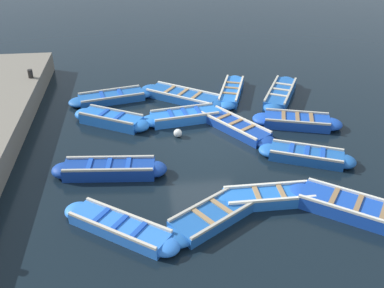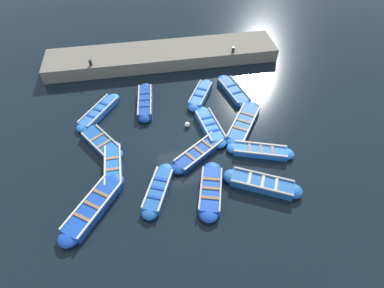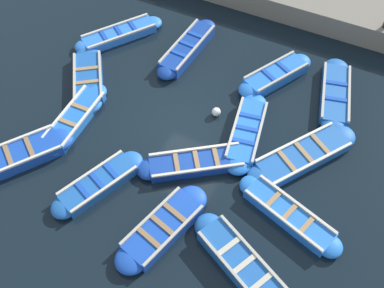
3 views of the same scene
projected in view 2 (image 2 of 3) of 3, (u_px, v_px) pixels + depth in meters
name	position (u px, v px, depth m)	size (l,w,h in m)	color
ground_plane	(178.00, 139.00, 16.15)	(120.00, 120.00, 0.00)	black
boat_broadside	(201.00, 95.00, 18.39)	(3.10, 2.19, 0.46)	blue
boat_alongside	(262.00, 184.00, 13.97)	(2.38, 3.68, 0.47)	#1E59AD
boat_stern_in	(210.00, 126.00, 16.59)	(3.46, 1.38, 0.41)	blue
boat_outer_right	(113.00, 166.00, 14.74)	(3.30, 0.85, 0.38)	blue
boat_mid_row	(234.00, 91.00, 18.73)	(3.63, 1.64, 0.36)	#1E59AD
boat_drifting	(244.00, 123.00, 16.76)	(3.78, 3.01, 0.38)	#1E59AD
boat_end_of_row	(199.00, 152.00, 15.33)	(2.74, 3.46, 0.37)	navy
boat_inner_gap	(93.00, 207.00, 13.14)	(3.81, 3.10, 0.45)	#1947B7
boat_far_corner	(158.00, 190.00, 13.78)	(3.19, 1.92, 0.39)	#1E59AD
boat_bow_out	(260.00, 151.00, 15.38)	(1.75, 3.50, 0.39)	blue
boat_tucked	(101.00, 142.00, 15.81)	(3.21, 2.60, 0.36)	#1E59AD
boat_outer_left	(99.00, 112.00, 17.40)	(3.32, 2.66, 0.38)	blue
boat_near_quay	(145.00, 102.00, 17.94)	(3.61, 1.03, 0.46)	navy
boat_centre	(211.00, 190.00, 13.76)	(3.43, 1.76, 0.41)	#1947B7
quay_wall	(163.00, 55.00, 20.96)	(2.89, 15.86, 0.88)	slate
bollard_north	(233.00, 50.00, 20.32)	(0.20, 0.20, 0.35)	black
bollard_mid_north	(90.00, 63.00, 19.24)	(0.20, 0.20, 0.35)	black
buoy_orange_near	(187.00, 125.00, 16.71)	(0.30, 0.30, 0.30)	silver
buoy_yellow_far	(196.00, 107.00, 17.73)	(0.26, 0.26, 0.26)	#E05119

